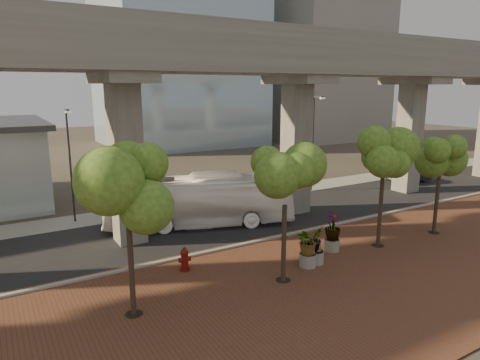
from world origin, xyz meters
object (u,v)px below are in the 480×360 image
parked_car (409,175)px  planter_front (308,242)px  fire_hydrant (185,259)px  transit_bus (199,201)px

parked_car → planter_front: (-20.56, -10.15, 0.57)m
fire_hydrant → planter_front: planter_front is taller
transit_bus → parked_car: size_ratio=2.62×
parked_car → planter_front: size_ratio=2.19×
transit_bus → planter_front: bearing=-148.7°
planter_front → transit_bus: bearing=101.7°
transit_bus → planter_front: transit_bus is taller
transit_bus → planter_front: 8.86m
parked_car → transit_bus: bearing=95.7°
parked_car → fire_hydrant: parked_car is taller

